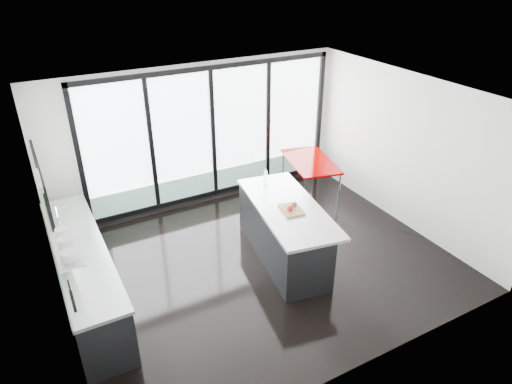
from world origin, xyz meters
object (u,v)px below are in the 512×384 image
bar_stool_far (276,212)px  red_table (310,178)px  island (283,231)px  bar_stool_near (300,235)px

bar_stool_far → red_table: bearing=52.2°
island → bar_stool_far: (0.35, 0.78, -0.14)m
island → bar_stool_near: island is taller
island → bar_stool_near: (0.29, -0.09, -0.12)m
bar_stool_far → island: bearing=-94.0°
bar_stool_far → red_table: 1.54m
bar_stool_near → red_table: 2.17m
red_table → bar_stool_near: bearing=-128.9°
island → red_table: island is taller
island → red_table: (1.65, 1.60, -0.10)m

